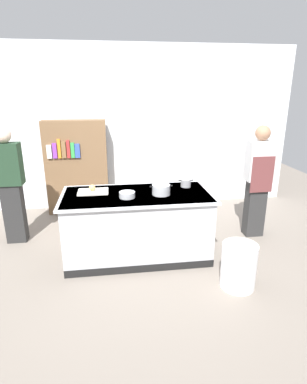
% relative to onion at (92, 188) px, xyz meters
% --- Properties ---
extents(ground_plane, '(10.00, 10.00, 0.00)m').
position_rel_onion_xyz_m(ground_plane, '(0.58, -0.16, -0.96)').
color(ground_plane, slate).
extents(back_wall, '(6.40, 0.12, 3.00)m').
position_rel_onion_xyz_m(back_wall, '(0.58, 1.94, 0.54)').
color(back_wall, silver).
rests_on(back_wall, ground_plane).
extents(counter_island, '(1.98, 0.98, 0.90)m').
position_rel_onion_xyz_m(counter_island, '(0.58, -0.16, -0.50)').
color(counter_island, '#B7BABF').
rests_on(counter_island, ground_plane).
extents(cutting_board, '(0.40, 0.28, 0.02)m').
position_rel_onion_xyz_m(cutting_board, '(0.01, -0.02, -0.05)').
color(cutting_board, silver).
rests_on(cutting_board, counter_island).
extents(onion, '(0.08, 0.08, 0.08)m').
position_rel_onion_xyz_m(onion, '(0.00, 0.00, 0.00)').
color(onion, tan).
rests_on(onion, cutting_board).
extents(stock_pot, '(0.30, 0.23, 0.13)m').
position_rel_onion_xyz_m(stock_pot, '(0.90, -0.23, 0.00)').
color(stock_pot, '#B7BABF').
rests_on(stock_pot, counter_island).
extents(sauce_pan, '(0.21, 0.14, 0.11)m').
position_rel_onion_xyz_m(sauce_pan, '(1.29, 0.06, -0.01)').
color(sauce_pan, '#99999E').
rests_on(sauce_pan, counter_island).
extents(mixing_bowl, '(0.20, 0.20, 0.07)m').
position_rel_onion_xyz_m(mixing_bowl, '(0.45, -0.29, -0.02)').
color(mixing_bowl, '#B7BABF').
rests_on(mixing_bowl, counter_island).
extents(trash_bin, '(0.40, 0.40, 0.54)m').
position_rel_onion_xyz_m(trash_bin, '(1.67, -1.06, -0.69)').
color(trash_bin, white).
rests_on(trash_bin, ground_plane).
extents(person_chef, '(0.38, 0.25, 1.72)m').
position_rel_onion_xyz_m(person_chef, '(2.46, 0.23, -0.05)').
color(person_chef, '#2C2C2C').
rests_on(person_chef, ground_plane).
extents(person_guest, '(0.38, 0.24, 1.72)m').
position_rel_onion_xyz_m(person_guest, '(-1.20, 0.52, -0.05)').
color(person_guest, '#272727').
rests_on(person_guest, ground_plane).
extents(bookshelf, '(1.10, 0.31, 1.70)m').
position_rel_onion_xyz_m(bookshelf, '(-0.36, 1.63, -0.11)').
color(bookshelf, brown).
rests_on(bookshelf, ground_plane).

